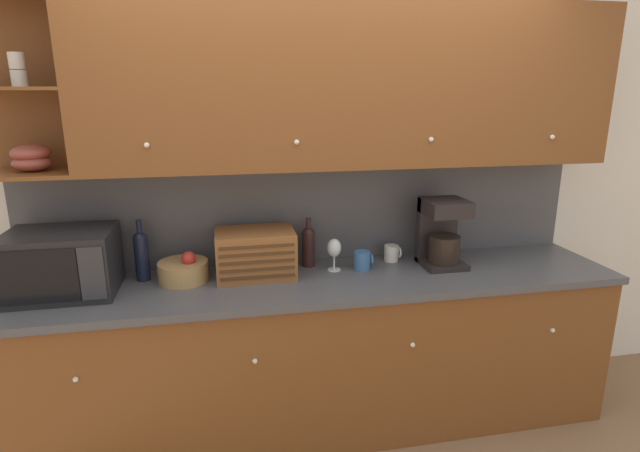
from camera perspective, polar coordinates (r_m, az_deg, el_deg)
name	(u,v)px	position (r m, az deg, el deg)	size (l,w,h in m)	color
ground_plane	(313,391)	(3.47, -0.76, -18.37)	(24.00, 24.00, 0.00)	#896647
wall_back	(312,198)	(2.98, -0.95, 3.25)	(5.68, 0.06, 2.60)	white
counter_unit	(323,352)	(2.96, 0.38, -14.21)	(3.30, 0.66, 0.93)	brown
backsplash_panel	(313,212)	(2.97, -0.82, 1.62)	(3.28, 0.01, 0.59)	#4C4C51
upper_cabinets	(350,86)	(2.75, 3.49, 15.70)	(3.28, 0.38, 0.86)	brown
microwave	(62,263)	(2.80, -27.38, -3.77)	(0.51, 0.39, 0.33)	black
second_wine_bottle	(142,254)	(2.84, -19.73, -2.98)	(0.07, 0.07, 0.34)	black
fruit_basket	(184,271)	(2.79, -15.32, -4.94)	(0.27, 0.27, 0.17)	#A87F4C
bread_box	(255,253)	(2.76, -7.40, -3.11)	(0.43, 0.30, 0.26)	brown
wine_bottle	(308,244)	(2.90, -1.33, -2.12)	(0.08, 0.08, 0.29)	black
wine_glass	(334,249)	(2.83, 1.63, -2.65)	(0.08, 0.08, 0.19)	silver
mug	(363,260)	(2.87, 4.90, -3.93)	(0.10, 0.09, 0.11)	#38669E
mug_blue_second	(392,253)	(3.03, 8.22, -3.08)	(0.10, 0.09, 0.10)	silver
coffee_maker	(442,232)	(2.98, 13.76, -0.69)	(0.24, 0.25, 0.40)	black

